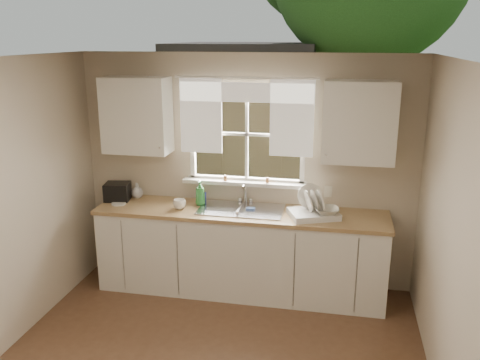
% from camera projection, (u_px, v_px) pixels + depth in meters
% --- Properties ---
extents(room_walls, '(3.62, 4.02, 2.50)m').
position_uv_depth(room_walls, '(192.00, 248.00, 3.53)').
color(room_walls, beige).
rests_on(room_walls, ground).
extents(ceiling, '(3.60, 4.00, 0.02)m').
position_uv_depth(ceiling, '(190.00, 62.00, 3.25)').
color(ceiling, silver).
rests_on(ceiling, room_walls).
extents(window, '(1.38, 0.16, 1.06)m').
position_uv_depth(window, '(246.00, 150.00, 5.41)').
color(window, white).
rests_on(window, room_walls).
extents(curtains, '(1.50, 0.03, 0.81)m').
position_uv_depth(curtains, '(246.00, 109.00, 5.24)').
color(curtains, white).
rests_on(curtains, room_walls).
extents(base_cabinets, '(3.00, 0.62, 0.87)m').
position_uv_depth(base_cabinets, '(241.00, 253.00, 5.40)').
color(base_cabinets, white).
rests_on(base_cabinets, ground).
extents(countertop, '(3.04, 0.65, 0.04)m').
position_uv_depth(countertop, '(241.00, 212.00, 5.27)').
color(countertop, '#A17F50').
rests_on(countertop, base_cabinets).
extents(upper_cabinet_left, '(0.70, 0.33, 0.80)m').
position_uv_depth(upper_cabinet_left, '(137.00, 115.00, 5.36)').
color(upper_cabinet_left, white).
rests_on(upper_cabinet_left, room_walls).
extents(upper_cabinet_right, '(0.70, 0.33, 0.80)m').
position_uv_depth(upper_cabinet_right, '(359.00, 122.00, 4.93)').
color(upper_cabinet_right, white).
rests_on(upper_cabinet_right, room_walls).
extents(wall_outlet, '(0.08, 0.01, 0.12)m').
position_uv_depth(wall_outlet, '(328.00, 191.00, 5.34)').
color(wall_outlet, beige).
rests_on(wall_outlet, room_walls).
extents(sill_jars, '(0.50, 0.04, 0.06)m').
position_uv_depth(sill_jars, '(246.00, 179.00, 5.44)').
color(sill_jars, brown).
rests_on(sill_jars, window).
extents(sink, '(0.88, 0.52, 0.40)m').
position_uv_depth(sink, '(241.00, 216.00, 5.32)').
color(sink, '#B7B7BC').
rests_on(sink, countertop).
extents(dish_rack, '(0.56, 0.50, 0.31)m').
position_uv_depth(dish_rack, '(313.00, 211.00, 5.08)').
color(dish_rack, white).
rests_on(dish_rack, countertop).
extents(bowl, '(0.29, 0.29, 0.06)m').
position_uv_depth(bowl, '(327.00, 211.00, 4.99)').
color(bowl, beige).
rests_on(bowl, dish_rack).
extents(soap_bottle_a, '(0.11, 0.11, 0.27)m').
position_uv_depth(soap_bottle_a, '(200.00, 193.00, 5.41)').
color(soap_bottle_a, '#287D33').
rests_on(soap_bottle_a, countertop).
extents(soap_bottle_b, '(0.08, 0.08, 0.17)m').
position_uv_depth(soap_bottle_b, '(202.00, 195.00, 5.49)').
color(soap_bottle_b, blue).
rests_on(soap_bottle_b, countertop).
extents(soap_bottle_c, '(0.17, 0.17, 0.17)m').
position_uv_depth(soap_bottle_c, '(137.00, 190.00, 5.67)').
color(soap_bottle_c, beige).
rests_on(soap_bottle_c, countertop).
extents(saucer, '(0.16, 0.16, 0.01)m').
position_uv_depth(saucer, '(119.00, 204.00, 5.47)').
color(saucer, silver).
rests_on(saucer, countertop).
extents(cup, '(0.15, 0.15, 0.10)m').
position_uv_depth(cup, '(179.00, 204.00, 5.30)').
color(cup, white).
rests_on(cup, countertop).
extents(black_appliance, '(0.30, 0.27, 0.19)m').
position_uv_depth(black_appliance, '(118.00, 192.00, 5.59)').
color(black_appliance, black).
rests_on(black_appliance, countertop).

